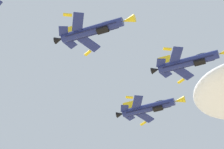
{
  "coord_description": "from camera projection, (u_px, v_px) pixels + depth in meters",
  "views": [
    {
      "loc": [
        2.89,
        -1.71,
        1.69
      ],
      "look_at": [
        -25.31,
        73.99,
        74.07
      ],
      "focal_mm": 85.36,
      "sensor_mm": 36.0,
      "label": 1
    }
  ],
  "objects": [
    {
      "name": "fighter_jet_right_wing",
      "position": [
        93.0,
        30.0,
        97.77
      ],
      "size": [
        15.92,
        10.62,
        4.38
      ],
      "rotation": [
        0.0,
        -0.11,
        4.7
      ],
      "color": "navy"
    },
    {
      "name": "fighter_jet_lead",
      "position": [
        190.0,
        61.0,
        103.63
      ],
      "size": [
        15.92,
        10.66,
        4.36
      ],
      "rotation": [
        0.0,
        -0.04,
        4.7
      ],
      "color": "navy"
    },
    {
      "name": "fighter_jet_left_wing",
      "position": [
        150.0,
        107.0,
        118.31
      ],
      "size": [
        15.92,
        10.66,
        4.37
      ],
      "rotation": [
        0.0,
        -0.06,
        4.7
      ],
      "color": "navy"
    }
  ]
}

